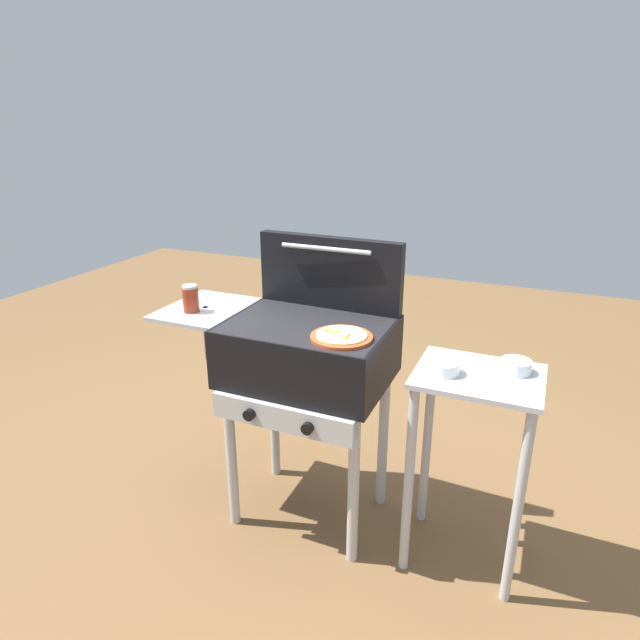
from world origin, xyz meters
TOP-DOWN VIEW (x-y plane):
  - ground_plane at (0.00, 0.00)m, footprint 8.00×8.00m
  - grill at (-0.01, -0.00)m, footprint 0.96×0.53m
  - grill_lid_open at (0.00, 0.21)m, footprint 0.63×0.09m
  - pizza_cheese at (0.18, -0.10)m, footprint 0.23×0.23m
  - sauce_jar at (-0.50, -0.07)m, footprint 0.07×0.07m
  - prep_table at (0.66, 0.00)m, footprint 0.44×0.36m
  - topping_bowl_near at (0.54, -0.04)m, footprint 0.11×0.11m
  - topping_bowl_far at (0.78, 0.07)m, footprint 0.11×0.11m

SIDE VIEW (x-z plane):
  - ground_plane at x=0.00m, z-range 0.00..0.00m
  - prep_table at x=0.66m, z-range 0.17..0.97m
  - grill at x=-0.01m, z-range 0.31..1.21m
  - topping_bowl_near at x=0.54m, z-range 0.81..0.85m
  - topping_bowl_far at x=0.78m, z-range 0.81..0.85m
  - pizza_cheese at x=0.18m, z-range 0.89..0.93m
  - sauce_jar at x=-0.50m, z-range 0.90..1.01m
  - grill_lid_open at x=0.00m, z-range 0.90..1.20m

